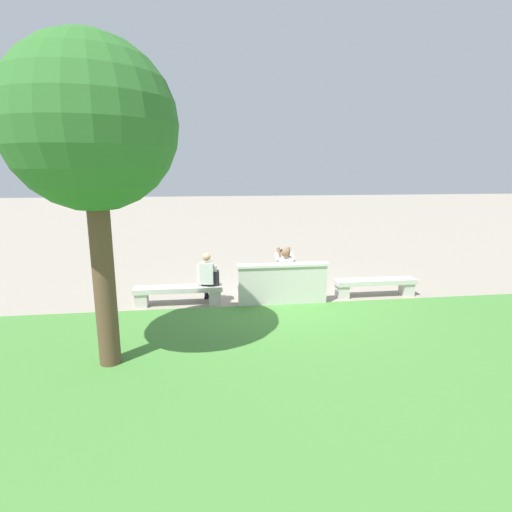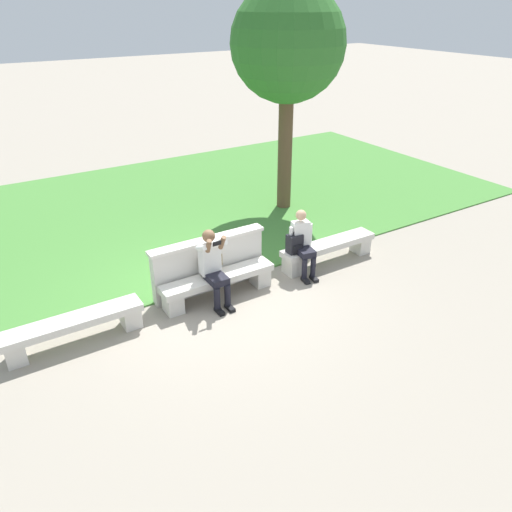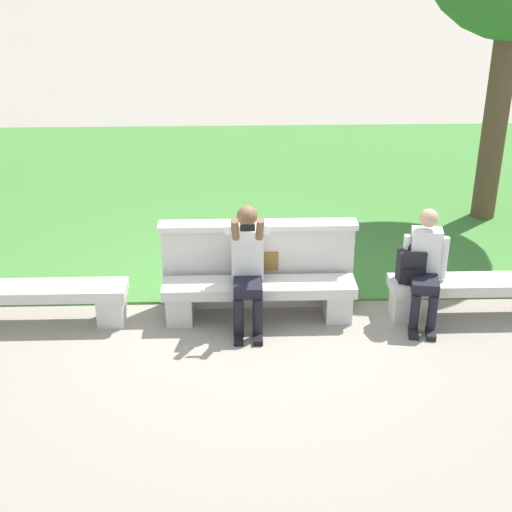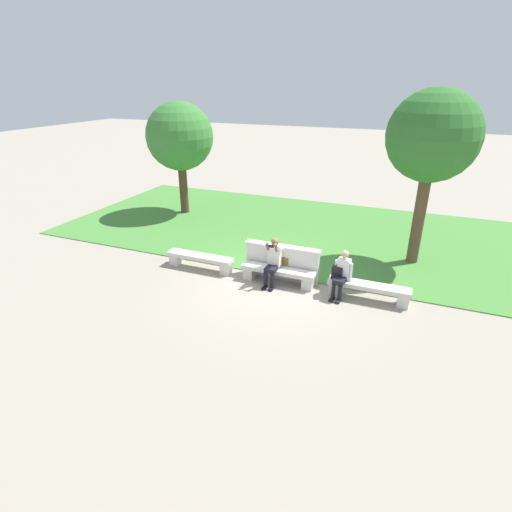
% 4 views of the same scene
% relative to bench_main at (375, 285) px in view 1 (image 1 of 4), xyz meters
% --- Properties ---
extents(ground_plane, '(80.00, 80.00, 0.00)m').
position_rel_bench_main_xyz_m(ground_plane, '(2.47, 0.00, -0.30)').
color(ground_plane, gray).
extents(grass_strip, '(19.04, 8.00, 0.03)m').
position_rel_bench_main_xyz_m(grass_strip, '(2.47, 4.38, -0.29)').
color(grass_strip, '#478438').
rests_on(grass_strip, ground).
extents(bench_main, '(2.09, 0.40, 0.45)m').
position_rel_bench_main_xyz_m(bench_main, '(0.00, 0.00, 0.00)').
color(bench_main, beige).
rests_on(bench_main, ground).
extents(bench_near, '(2.09, 0.40, 0.45)m').
position_rel_bench_main_xyz_m(bench_near, '(2.47, 0.00, 0.00)').
color(bench_near, beige).
rests_on(bench_near, ground).
extents(bench_mid, '(2.09, 0.40, 0.45)m').
position_rel_bench_main_xyz_m(bench_mid, '(4.95, 0.00, 0.00)').
color(bench_mid, beige).
rests_on(bench_mid, ground).
extents(backrest_wall_with_plaque, '(2.18, 0.24, 1.01)m').
position_rel_bench_main_xyz_m(backrest_wall_with_plaque, '(2.47, 0.34, 0.21)').
color(backrest_wall_with_plaque, beige).
rests_on(backrest_wall_with_plaque, ground).
extents(person_photographer, '(0.47, 0.72, 1.32)m').
position_rel_bench_main_xyz_m(person_photographer, '(2.35, -0.08, 0.43)').
color(person_photographer, black).
rests_on(person_photographer, ground).
extents(person_distant, '(0.47, 0.71, 1.26)m').
position_rel_bench_main_xyz_m(person_distant, '(4.24, -0.07, 0.37)').
color(person_distant, black).
rests_on(person_distant, ground).
extents(backpack, '(0.28, 0.24, 0.43)m').
position_rel_bench_main_xyz_m(backpack, '(4.11, -0.00, 0.32)').
color(backpack, black).
rests_on(backpack, bench_mid).
extents(tree_left_background, '(2.56, 2.56, 5.11)m').
position_rel_bench_main_xyz_m(tree_left_background, '(5.91, 2.92, 3.48)').
color(tree_left_background, brown).
rests_on(tree_left_background, ground).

